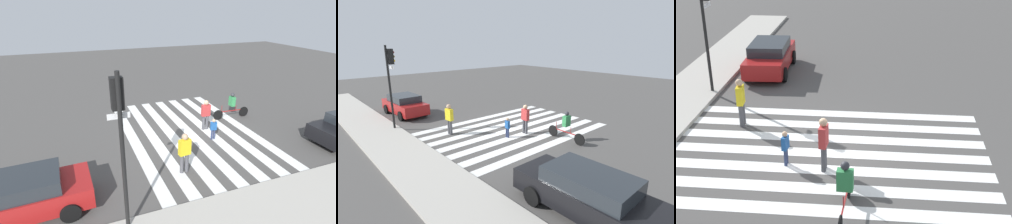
% 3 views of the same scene
% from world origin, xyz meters
% --- Properties ---
extents(ground_plane, '(60.00, 60.00, 0.00)m').
position_xyz_m(ground_plane, '(0.00, 0.00, 0.00)').
color(ground_plane, '#4C4947').
extents(sidewalk_curb, '(36.00, 2.50, 0.14)m').
position_xyz_m(sidewalk_curb, '(0.00, 6.25, 0.07)').
color(sidewalk_curb, '#ADA89E').
rests_on(sidewalk_curb, ground_plane).
extents(crosswalk_stripes, '(6.45, 10.00, 0.01)m').
position_xyz_m(crosswalk_stripes, '(-0.00, 0.00, 0.00)').
color(crosswalk_stripes, white).
rests_on(crosswalk_stripes, ground_plane).
extents(traffic_light, '(0.60, 0.50, 4.84)m').
position_xyz_m(traffic_light, '(4.47, 5.16, 3.38)').
color(traffic_light, black).
rests_on(traffic_light, ground_plane).
extents(pedestrian_adult_blue_shirt, '(0.47, 0.25, 1.66)m').
position_xyz_m(pedestrian_adult_blue_shirt, '(-0.96, -0.04, 0.94)').
color(pedestrian_adult_blue_shirt, '#4C4C51').
rests_on(pedestrian_adult_blue_shirt, ground_plane).
extents(pedestrian_child_with_backpack, '(0.33, 0.19, 1.10)m').
position_xyz_m(pedestrian_child_with_backpack, '(-0.78, 1.13, 0.62)').
color(pedestrian_child_with_backpack, navy).
rests_on(pedestrian_child_with_backpack, ground_plane).
extents(pedestrian_adult_yellow_jacket, '(0.50, 0.27, 1.72)m').
position_xyz_m(pedestrian_adult_yellow_jacket, '(1.71, 3.19, 0.97)').
color(pedestrian_adult_yellow_jacket, '#4C4C51').
rests_on(pedestrian_adult_yellow_jacket, ground_plane).
extents(cyclist_near_curb, '(2.33, 0.41, 1.57)m').
position_xyz_m(cyclist_near_curb, '(-3.13, -0.85, 0.86)').
color(cyclist_near_curb, black).
rests_on(cyclist_near_curb, ground_plane).
extents(car_parked_silver_sedan, '(4.67, 1.90, 1.41)m').
position_xyz_m(car_parked_silver_sedan, '(-7.25, 3.68, 0.73)').
color(car_parked_silver_sedan, black).
rests_on(car_parked_silver_sedan, ground_plane).
extents(car_parked_far_curb, '(4.09, 2.00, 1.42)m').
position_xyz_m(car_parked_far_curb, '(7.32, 3.54, 0.74)').
color(car_parked_far_curb, maroon).
rests_on(car_parked_far_curb, ground_plane).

